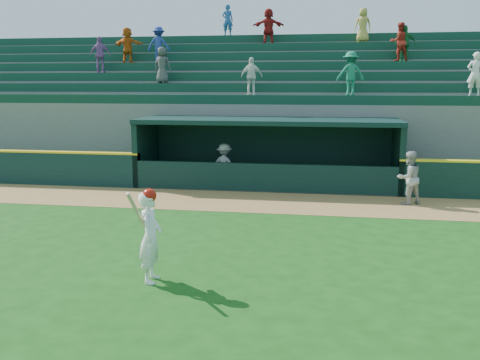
% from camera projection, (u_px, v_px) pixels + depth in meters
% --- Properties ---
extents(ground, '(120.00, 120.00, 0.00)m').
position_uv_depth(ground, '(229.00, 248.00, 12.22)').
color(ground, '#154611').
rests_on(ground, ground).
extents(warning_track, '(40.00, 3.00, 0.01)m').
position_uv_depth(warning_track, '(257.00, 202.00, 16.97)').
color(warning_track, olive).
rests_on(warning_track, ground).
extents(dugout_player_front, '(1.02, 0.95, 1.67)m').
position_uv_depth(dugout_player_front, '(409.00, 178.00, 16.51)').
color(dugout_player_front, '#ACABA6').
rests_on(dugout_player_front, ground).
extents(dugout_player_inside, '(1.14, 0.87, 1.56)m').
position_uv_depth(dugout_player_inside, '(225.00, 165.00, 19.48)').
color(dugout_player_inside, '#ABABA6').
rests_on(dugout_player_inside, ground).
extents(dugout, '(9.40, 2.80, 2.46)m').
position_uv_depth(dugout, '(268.00, 148.00, 19.74)').
color(dugout, slate).
rests_on(dugout, ground).
extents(stands, '(34.50, 6.32, 7.42)m').
position_uv_depth(stands, '(280.00, 113.00, 23.98)').
color(stands, slate).
rests_on(stands, ground).
extents(batter_at_plate, '(0.53, 0.81, 1.81)m').
position_uv_depth(batter_at_plate, '(150.00, 235.00, 10.03)').
color(batter_at_plate, white).
rests_on(batter_at_plate, ground).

